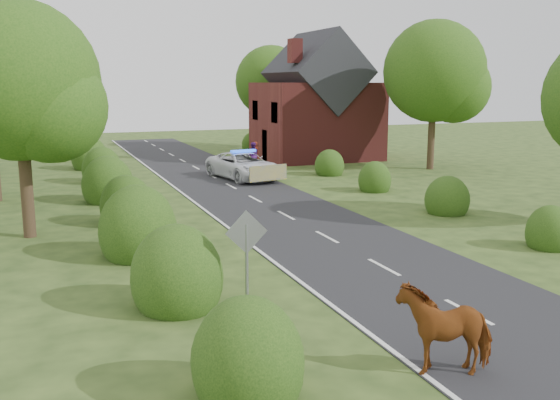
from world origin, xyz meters
name	(u,v)px	position (x,y,z in m)	size (l,w,h in m)	color
ground	(468,313)	(0.00, 0.00, 0.00)	(120.00, 120.00, 0.00)	#283D18
road	(262,203)	(0.00, 15.00, 0.01)	(6.00, 70.00, 0.02)	black
road_markings	(243,214)	(-1.60, 12.93, 0.03)	(4.96, 70.00, 0.01)	white
hedgerow_left	(128,211)	(-6.51, 11.69, 0.75)	(2.75, 50.41, 3.00)	#183910
hedgerow_right	(430,196)	(6.60, 11.21, 0.55)	(2.10, 45.78, 2.10)	#183910
tree_left_a	(27,87)	(-9.75, 11.86, 5.34)	(5.74, 5.60, 8.38)	#332316
tree_left_d	(24,81)	(-10.23, 39.85, 5.64)	(6.15, 6.00, 8.89)	#332316
tree_right_b	(439,76)	(14.29, 21.84, 5.94)	(6.56, 6.40, 9.40)	#332316
tree_right_c	(275,84)	(9.27, 37.85, 5.34)	(6.15, 6.00, 8.58)	#332316
road_sign	(247,246)	(-5.00, 2.00, 1.65)	(1.06, 0.08, 2.53)	gray
house	(316,106)	(9.49, 30.00, 3.79)	(8.00, 7.40, 9.17)	maroon
cow	(444,333)	(-2.35, -2.26, 0.72)	(1.07, 2.03, 1.44)	brown
police_van	(244,166)	(1.47, 22.34, 0.77)	(3.54, 5.97, 1.69)	silver
pedestrian_red	(255,154)	(3.93, 27.45, 0.82)	(0.60, 0.39, 1.64)	#A73523
pedestrian_purple	(253,156)	(3.34, 26.21, 0.86)	(0.84, 0.65, 1.72)	#4A1B6C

